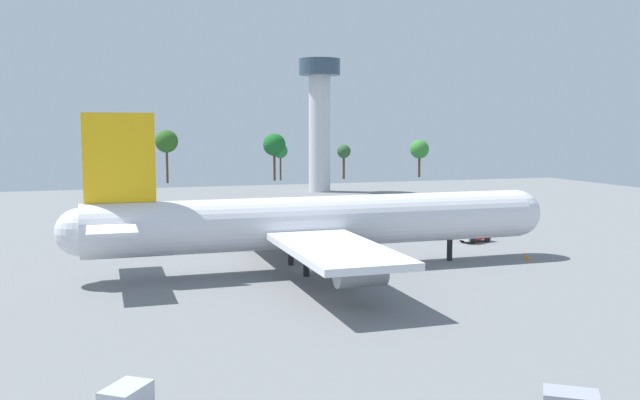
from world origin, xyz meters
The scene contains 7 objects.
ground_plane centered at (0.00, 0.00, 0.00)m, with size 235.82×235.82×0.00m, color slate.
cargo_airplane centered at (-0.22, 0.00, 5.55)m, with size 58.96×47.59×18.23m.
pushback_tractor centered at (27.09, 11.19, 1.19)m, with size 5.19×3.36×2.42m.
maintenance_van centered at (23.02, 18.14, 1.14)m, with size 3.71×5.66×2.23m.
safety_cone_nose centered at (26.53, -2.80, 0.42)m, with size 0.58×0.58×0.83m, color orange.
control_tower centered at (29.99, 94.17, 20.62)m, with size 10.56×10.56×34.06m.
tree_line_backdrop centered at (10.06, 133.13, 10.72)m, with size 161.07×7.07×15.88m.
Camera 1 is at (-24.46, -76.48, 16.71)m, focal length 38.75 mm.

